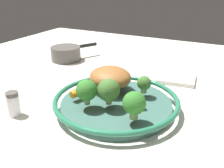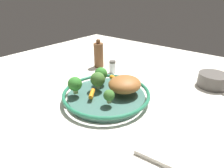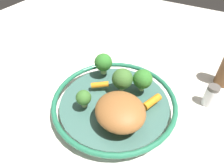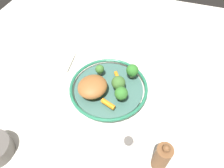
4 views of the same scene
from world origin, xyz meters
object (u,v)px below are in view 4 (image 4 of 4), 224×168
object	(u,v)px
roast_chicken_piece	(93,87)
baby_carrot_back	(108,104)
broccoli_floret_edge	(119,82)
dish_towel	(60,61)
broccoli_floret_small	(121,93)
broccoli_floret_mid	(100,69)
baby_carrot_near_rim	(117,76)
broccoli_floret_large	(132,71)
salt_shaker	(128,144)
pepper_mill	(162,157)
serving_bowl	(109,88)

from	to	relation	value
roast_chicken_piece	baby_carrot_back	xyz separation A→B (m)	(-0.05, -0.09, -0.02)
broccoli_floret_edge	dish_towel	size ratio (longest dim) A/B	0.54
broccoli_floret_small	broccoli_floret_mid	size ratio (longest dim) A/B	1.35
baby_carrot_near_rim	broccoli_floret_mid	xyz separation A→B (m)	(-0.00, 0.08, 0.02)
baby_carrot_back	broccoli_floret_large	size ratio (longest dim) A/B	0.92
broccoli_floret_small	broccoli_floret_mid	distance (m)	0.17
broccoli_floret_large	broccoli_floret_small	bearing A→B (deg)	175.33
broccoli_floret_edge	broccoli_floret_mid	bearing A→B (deg)	63.34
baby_carrot_near_rim	broccoli_floret_edge	world-z (taller)	broccoli_floret_edge
roast_chicken_piece	dish_towel	bearing A→B (deg)	58.54
broccoli_floret_edge	broccoli_floret_small	xyz separation A→B (m)	(-0.05, -0.03, 0.00)
baby_carrot_near_rim	dish_towel	size ratio (longest dim) A/B	0.40
baby_carrot_back	broccoli_floret_small	bearing A→B (deg)	-40.51
broccoli_floret_large	broccoli_floret_mid	bearing A→B (deg)	101.40
salt_shaker	dish_towel	bearing A→B (deg)	53.64
broccoli_floret_small	salt_shaker	bearing A→B (deg)	-155.77
baby_carrot_near_rim	salt_shaker	size ratio (longest dim) A/B	0.75
broccoli_floret_edge	salt_shaker	bearing A→B (deg)	-155.14
broccoli_floret_small	pepper_mill	distance (m)	0.29
dish_towel	serving_bowl	bearing A→B (deg)	-108.56
baby_carrot_back	roast_chicken_piece	bearing A→B (deg)	60.10
salt_shaker	pepper_mill	xyz separation A→B (m)	(-0.02, -0.12, 0.04)
broccoli_floret_small	pepper_mill	size ratio (longest dim) A/B	0.42
salt_shaker	roast_chicken_piece	bearing A→B (deg)	48.69
salt_shaker	pepper_mill	distance (m)	0.13
serving_bowl	broccoli_floret_mid	xyz separation A→B (m)	(0.06, 0.06, 0.05)
baby_carrot_back	pepper_mill	xyz separation A→B (m)	(-0.16, -0.24, 0.02)
broccoli_floret_edge	dish_towel	world-z (taller)	broccoli_floret_edge
roast_chicken_piece	baby_carrot_near_rim	xyz separation A→B (m)	(0.11, -0.08, -0.02)
baby_carrot_near_rim	broccoli_floret_small	bearing A→B (deg)	-155.09
broccoli_floret_large	serving_bowl	bearing A→B (deg)	136.26
serving_bowl	salt_shaker	bearing A→B (deg)	-146.42
serving_bowl	roast_chicken_piece	size ratio (longest dim) A/B	2.68
baby_carrot_back	dish_towel	xyz separation A→B (m)	(0.20, 0.33, -0.04)
baby_carrot_near_rim	broccoli_floret_large	xyz separation A→B (m)	(0.03, -0.06, 0.03)
baby_carrot_back	salt_shaker	distance (m)	0.18
broccoli_floret_edge	broccoli_floret_mid	xyz separation A→B (m)	(0.05, 0.11, -0.01)
roast_chicken_piece	pepper_mill	xyz separation A→B (m)	(-0.21, -0.33, 0.00)
broccoli_floret_edge	broccoli_floret_mid	distance (m)	0.12
broccoli_floret_large	dish_towel	xyz separation A→B (m)	(0.01, 0.38, -0.07)
serving_bowl	baby_carrot_near_rim	bearing A→B (deg)	-18.60
baby_carrot_back	broccoli_floret_edge	world-z (taller)	broccoli_floret_edge
roast_chicken_piece	broccoli_floret_small	bearing A→B (deg)	-91.03
serving_bowl	dish_towel	bearing A→B (deg)	71.44
baby_carrot_back	broccoli_floret_small	xyz separation A→B (m)	(0.05, -0.04, 0.03)
roast_chicken_piece	salt_shaker	bearing A→B (deg)	-131.31
broccoli_floret_large	salt_shaker	world-z (taller)	broccoli_floret_large
serving_bowl	broccoli_floret_small	xyz separation A→B (m)	(-0.05, -0.07, 0.06)
baby_carrot_back	broccoli_floret_edge	size ratio (longest dim) A/B	0.90
broccoli_floret_large	pepper_mill	distance (m)	0.39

